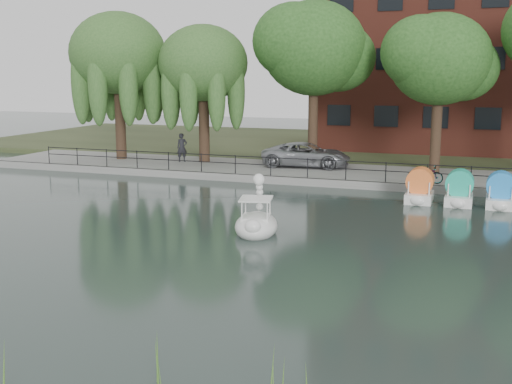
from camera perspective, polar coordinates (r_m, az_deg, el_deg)
The scene contains 15 objects.
ground_plane at distance 21.07m, azimuth -4.98°, elevation -5.28°, with size 120.00×120.00×0.00m, color #354742.
promenade at distance 35.86m, azimuth 5.74°, elevation 1.64°, with size 40.00×6.00×0.40m, color gray.
kerb at distance 33.05m, azimuth 4.49°, elevation 0.90°, with size 40.00×0.25×0.40m, color gray.
land_strip at distance 49.45m, azimuth 9.71°, elevation 3.98°, with size 60.00×22.00×0.36m, color #47512D.
railing at distance 33.09m, azimuth 4.61°, elevation 2.56°, with size 32.00×0.05×1.00m.
apartment_building at distance 48.51m, azimuth 18.48°, elevation 14.34°, with size 20.00×10.07×18.00m.
willow_left at distance 41.02m, azimuth -12.20°, elevation 11.93°, with size 5.88×5.88×9.01m.
willow_mid at distance 38.86m, azimuth -4.72°, elevation 11.30°, with size 5.32×5.32×8.15m.
broadleaf_center at distance 37.64m, azimuth 5.19°, elevation 12.55°, with size 6.00×6.00×9.25m.
broadleaf_right at distance 35.98m, azimuth 16.02°, elevation 11.21°, with size 5.40×5.40×8.32m.
minivan at distance 36.87m, azimuth 4.50°, elevation 3.48°, with size 5.76×2.65×1.60m, color gray.
bicycle at distance 32.52m, azimuth 14.84°, elevation 1.66°, with size 1.72×0.60×1.00m, color gray.
pedestrian at distance 39.13m, azimuth -6.60°, elevation 4.13°, with size 0.71×0.48×1.98m, color black.
swan_boat at distance 23.21m, azimuth 0.04°, elevation -2.59°, with size 2.05×2.73×2.07m.
reed_bank at distance 12.18m, azimuth -15.53°, elevation -14.84°, with size 24.00×2.40×1.20m.
Camera 1 is at (8.54, -18.39, 5.75)m, focal length 45.00 mm.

